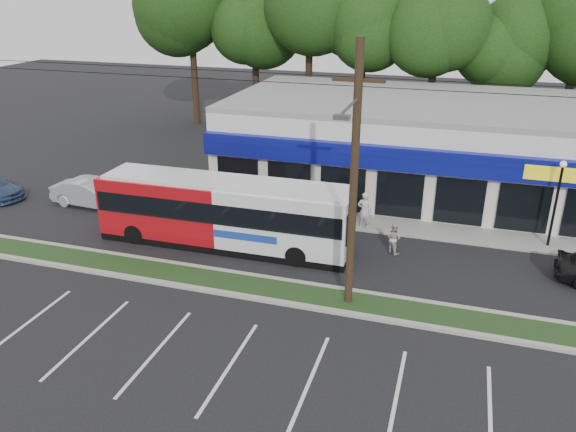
{
  "coord_description": "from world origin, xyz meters",
  "views": [
    {
      "loc": [
        6.41,
        -17.78,
        11.62
      ],
      "look_at": [
        -0.71,
        5.0,
        1.64
      ],
      "focal_mm": 35.0,
      "sensor_mm": 36.0,
      "label": 1
    }
  ],
  "objects_px": {
    "car_silver": "(92,193)",
    "pedestrian_b": "(394,238)",
    "lamp_post": "(558,194)",
    "metrobus": "(224,211)",
    "pedestrian_a": "(364,211)",
    "utility_pole": "(349,172)"
  },
  "relations": [
    {
      "from": "car_silver",
      "to": "pedestrian_a",
      "type": "relative_size",
      "value": 2.32
    },
    {
      "from": "utility_pole",
      "to": "car_silver",
      "type": "height_order",
      "value": "utility_pole"
    },
    {
      "from": "metrobus",
      "to": "pedestrian_b",
      "type": "height_order",
      "value": "metrobus"
    },
    {
      "from": "metrobus",
      "to": "car_silver",
      "type": "bearing_deg",
      "value": 164.52
    },
    {
      "from": "pedestrian_a",
      "to": "pedestrian_b",
      "type": "xyz_separation_m",
      "value": [
        1.79,
        -2.29,
        -0.25
      ]
    },
    {
      "from": "metrobus",
      "to": "pedestrian_a",
      "type": "distance_m",
      "value": 7.12
    },
    {
      "from": "car_silver",
      "to": "pedestrian_a",
      "type": "height_order",
      "value": "pedestrian_a"
    },
    {
      "from": "pedestrian_a",
      "to": "utility_pole",
      "type": "bearing_deg",
      "value": 88.86
    },
    {
      "from": "metrobus",
      "to": "car_silver",
      "type": "height_order",
      "value": "metrobus"
    },
    {
      "from": "metrobus",
      "to": "pedestrian_b",
      "type": "relative_size",
      "value": 8.16
    },
    {
      "from": "utility_pole",
      "to": "car_silver",
      "type": "bearing_deg",
      "value": 158.98
    },
    {
      "from": "utility_pole",
      "to": "lamp_post",
      "type": "bearing_deg",
      "value": 43.95
    },
    {
      "from": "car_silver",
      "to": "lamp_post",
      "type": "bearing_deg",
      "value": -82.62
    },
    {
      "from": "lamp_post",
      "to": "metrobus",
      "type": "height_order",
      "value": "lamp_post"
    },
    {
      "from": "pedestrian_b",
      "to": "pedestrian_a",
      "type": "bearing_deg",
      "value": -18.75
    },
    {
      "from": "car_silver",
      "to": "pedestrian_b",
      "type": "bearing_deg",
      "value": -90.27
    },
    {
      "from": "lamp_post",
      "to": "car_silver",
      "type": "bearing_deg",
      "value": -175.49
    },
    {
      "from": "lamp_post",
      "to": "metrobus",
      "type": "distance_m",
      "value": 15.34
    },
    {
      "from": "car_silver",
      "to": "pedestrian_a",
      "type": "distance_m",
      "value": 15.13
    },
    {
      "from": "lamp_post",
      "to": "pedestrian_b",
      "type": "bearing_deg",
      "value": -157.98
    },
    {
      "from": "pedestrian_b",
      "to": "lamp_post",
      "type": "bearing_deg",
      "value": -124.77
    },
    {
      "from": "pedestrian_b",
      "to": "metrobus",
      "type": "bearing_deg",
      "value": 44.14
    }
  ]
}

